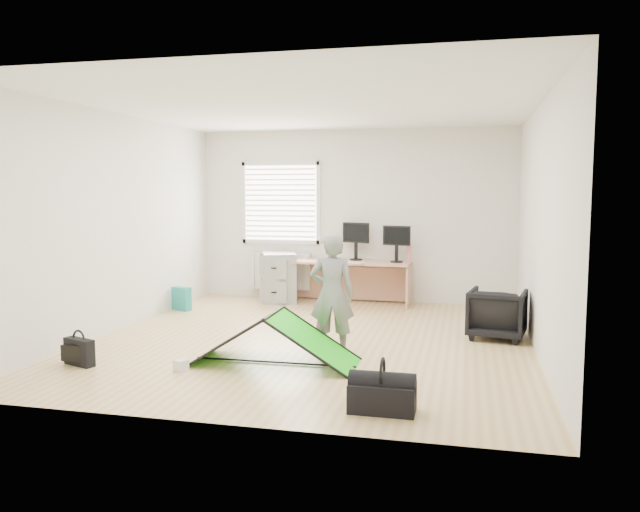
% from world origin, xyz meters
% --- Properties ---
extents(ground, '(5.50, 5.50, 0.00)m').
position_xyz_m(ground, '(0.00, 0.00, 0.00)').
color(ground, tan).
rests_on(ground, ground).
extents(back_wall, '(5.00, 0.02, 2.70)m').
position_xyz_m(back_wall, '(0.00, 2.75, 1.35)').
color(back_wall, silver).
rests_on(back_wall, ground).
extents(window, '(1.20, 0.06, 1.20)m').
position_xyz_m(window, '(-1.20, 2.71, 1.55)').
color(window, silver).
rests_on(window, back_wall).
extents(radiator, '(1.00, 0.12, 0.60)m').
position_xyz_m(radiator, '(-1.20, 2.67, 0.45)').
color(radiator, silver).
rests_on(radiator, back_wall).
extents(desk, '(1.98, 0.69, 0.67)m').
position_xyz_m(desk, '(-0.05, 2.39, 0.33)').
color(desk, tan).
rests_on(desk, ground).
extents(filing_cabinet, '(0.70, 0.79, 0.77)m').
position_xyz_m(filing_cabinet, '(-1.13, 2.37, 0.39)').
color(filing_cabinet, gray).
rests_on(filing_cabinet, ground).
extents(monitor_left, '(0.46, 0.24, 0.43)m').
position_xyz_m(monitor_left, '(0.07, 2.55, 0.88)').
color(monitor_left, black).
rests_on(monitor_left, desk).
extents(monitor_right, '(0.43, 0.19, 0.41)m').
position_xyz_m(monitor_right, '(0.72, 2.39, 0.87)').
color(monitor_right, black).
rests_on(monitor_right, desk).
extents(keyboard, '(0.41, 0.28, 0.02)m').
position_xyz_m(keyboard, '(0.09, 2.14, 0.68)').
color(keyboard, beige).
rests_on(keyboard, desk).
extents(thermos, '(0.09, 0.09, 0.25)m').
position_xyz_m(thermos, '(0.90, 2.47, 0.79)').
color(thermos, '#D57786').
rests_on(thermos, desk).
extents(office_chair, '(0.74, 0.75, 0.59)m').
position_xyz_m(office_chair, '(2.12, 0.57, 0.30)').
color(office_chair, black).
rests_on(office_chair, ground).
extents(person, '(0.52, 0.38, 1.31)m').
position_xyz_m(person, '(0.36, -0.59, 0.65)').
color(person, slate).
rests_on(person, ground).
extents(kite, '(1.68, 0.77, 0.52)m').
position_xyz_m(kite, '(-0.12, -1.08, 0.26)').
color(kite, '#1ED213').
rests_on(kite, ground).
extents(storage_crate, '(0.58, 0.50, 0.27)m').
position_xyz_m(storage_crate, '(2.13, 1.08, 0.14)').
color(storage_crate, silver).
rests_on(storage_crate, ground).
extents(tote_bag, '(0.31, 0.21, 0.34)m').
position_xyz_m(tote_bag, '(-2.31, 1.33, 0.17)').
color(tote_bag, teal).
rests_on(tote_bag, ground).
extents(laptop_bag, '(0.38, 0.22, 0.27)m').
position_xyz_m(laptop_bag, '(-2.01, -1.58, 0.14)').
color(laptop_bag, black).
rests_on(laptop_bag, ground).
extents(white_box, '(0.14, 0.14, 0.11)m').
position_xyz_m(white_box, '(-0.93, -1.53, 0.06)').
color(white_box, silver).
rests_on(white_box, ground).
extents(duffel_bag, '(0.53, 0.27, 0.23)m').
position_xyz_m(duffel_bag, '(1.12, -2.21, 0.11)').
color(duffel_bag, black).
rests_on(duffel_bag, ground).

